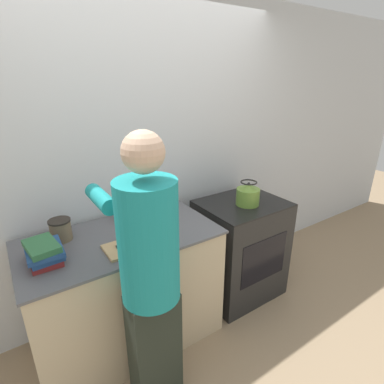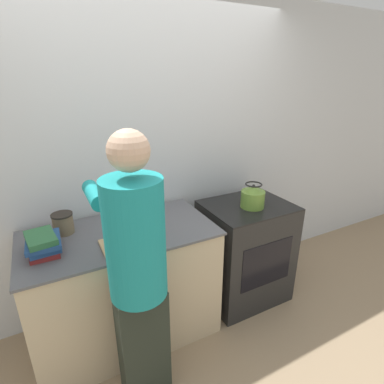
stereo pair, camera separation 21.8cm
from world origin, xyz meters
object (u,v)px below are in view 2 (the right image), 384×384
at_px(bowl_prep, 128,211).
at_px(cutting_board, 124,243).
at_px(kettle, 253,197).
at_px(person, 137,271).
at_px(knife, 126,240).
at_px(oven, 245,251).
at_px(canister_jar, 63,223).

bearing_deg(bowl_prep, cutting_board, -109.35).
bearing_deg(kettle, person, -159.03).
bearing_deg(kettle, bowl_prep, 159.80).
bearing_deg(knife, oven, 12.93).
distance_m(oven, canister_jar, 1.55).
bearing_deg(kettle, knife, -176.74).
xyz_separation_m(knife, canister_jar, (-0.35, 0.34, 0.05)).
height_order(knife, bowl_prep, bowl_prep).
height_order(knife, canister_jar, canister_jar).
relative_size(cutting_board, bowl_prep, 2.17).
bearing_deg(knife, canister_jar, 142.52).
bearing_deg(oven, knife, -174.06).
height_order(oven, knife, knife).
relative_size(oven, kettle, 4.46).
distance_m(oven, person, 1.33).
relative_size(cutting_board, knife, 1.49).
distance_m(cutting_board, canister_jar, 0.49).
bearing_deg(person, cutting_board, 85.47).
xyz_separation_m(cutting_board, knife, (0.02, 0.01, 0.01)).
xyz_separation_m(cutting_board, bowl_prep, (0.15, 0.42, 0.03)).
bearing_deg(person, kettle, 20.97).
distance_m(person, cutting_board, 0.37).
relative_size(oven, cutting_board, 3.09).
bearing_deg(bowl_prep, person, -102.69).
relative_size(cutting_board, canister_jar, 2.03).
bearing_deg(bowl_prep, oven, -17.46).
bearing_deg(oven, kettle, -90.10).
bearing_deg(bowl_prep, knife, -107.55).
height_order(oven, kettle, kettle).
bearing_deg(cutting_board, knife, 24.60).
relative_size(oven, knife, 4.62).
height_order(cutting_board, canister_jar, canister_jar).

